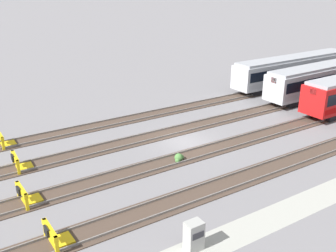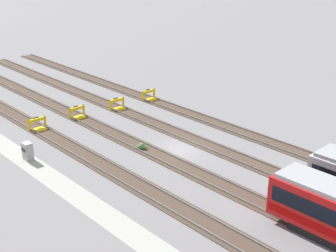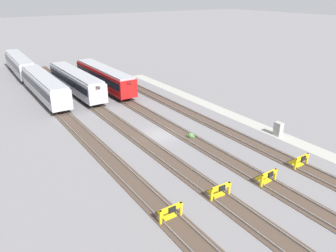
% 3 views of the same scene
% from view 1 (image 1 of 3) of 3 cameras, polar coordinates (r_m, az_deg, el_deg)
% --- Properties ---
extents(ground_plane, '(400.00, 400.00, 0.00)m').
position_cam_1_polar(ground_plane, '(33.02, 2.59, -2.31)').
color(ground_plane, slate).
extents(service_walkway, '(54.00, 2.00, 0.01)m').
position_cam_1_polar(service_walkway, '(25.49, 18.18, -11.12)').
color(service_walkway, '#9E9E93').
rests_on(service_walkway, ground).
extents(rail_track_nearest, '(90.00, 2.24, 0.21)m').
position_cam_1_polar(rail_track_nearest, '(27.96, 11.31, -7.26)').
color(rail_track_nearest, '#47382D').
rests_on(rail_track_nearest, ground).
extents(rail_track_near_inner, '(90.00, 2.24, 0.21)m').
position_cam_1_polar(rail_track_near_inner, '(31.22, 5.17, -3.74)').
color(rail_track_near_inner, '#47382D').
rests_on(rail_track_near_inner, ground).
extents(rail_track_middle, '(90.00, 2.24, 0.21)m').
position_cam_1_polar(rail_track_middle, '(34.86, 0.29, -0.89)').
color(rail_track_middle, '#47382D').
rests_on(rail_track_middle, ground).
extents(rail_track_far_inner, '(90.00, 2.24, 0.21)m').
position_cam_1_polar(rail_track_far_inner, '(38.78, -3.63, 1.41)').
color(rail_track_far_inner, '#47382D').
rests_on(rail_track_far_inner, ground).
extents(subway_car_front_row_leftmost, '(18.05, 3.15, 3.70)m').
position_cam_1_polar(subway_car_front_row_leftmost, '(48.75, 22.15, 6.49)').
color(subway_car_front_row_leftmost, '#B7BABF').
rests_on(subway_car_front_row_leftmost, ground).
extents(subway_car_front_row_left_inner, '(18.01, 2.92, 3.70)m').
position_cam_1_polar(subway_car_front_row_left_inner, '(51.65, 17.75, 7.82)').
color(subway_car_front_row_left_inner, '#B7BABF').
rests_on(subway_car_front_row_left_inner, ground).
extents(bumper_stop_nearest_track, '(1.36, 2.00, 1.22)m').
position_cam_1_polar(bumper_stop_nearest_track, '(21.90, -16.01, -15.13)').
color(bumper_stop_nearest_track, gold).
rests_on(bumper_stop_nearest_track, ground).
extents(bumper_stop_near_inner_track, '(1.37, 2.01, 1.22)m').
position_cam_1_polar(bumper_stop_near_inner_track, '(25.90, -19.84, -9.48)').
color(bumper_stop_near_inner_track, gold).
rests_on(bumper_stop_near_inner_track, ground).
extents(bumper_stop_middle_track, '(1.37, 2.01, 1.22)m').
position_cam_1_polar(bumper_stop_middle_track, '(30.28, -20.75, -4.99)').
color(bumper_stop_middle_track, gold).
rests_on(bumper_stop_middle_track, ground).
extents(bumper_stop_far_inner_track, '(1.35, 2.00, 1.22)m').
position_cam_1_polar(bumper_stop_far_inner_track, '(34.71, -22.72, -1.90)').
color(bumper_stop_far_inner_track, gold).
rests_on(bumper_stop_far_inner_track, ground).
extents(electrical_cabinet, '(0.90, 0.73, 1.60)m').
position_cam_1_polar(electrical_cabinet, '(20.71, 3.78, -15.60)').
color(electrical_cabinet, '#9E9E99').
rests_on(electrical_cabinet, ground).
extents(weed_clump, '(0.92, 0.70, 0.64)m').
position_cam_1_polar(weed_clump, '(29.67, 1.61, -4.63)').
color(weed_clump, '#4C7F3D').
rests_on(weed_clump, ground).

